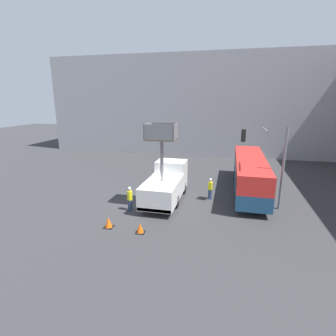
{
  "coord_description": "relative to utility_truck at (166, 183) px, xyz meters",
  "views": [
    {
      "loc": [
        5.85,
        -18.31,
        8.01
      ],
      "look_at": [
        0.99,
        1.97,
        2.56
      ],
      "focal_mm": 28.0,
      "sensor_mm": 36.0,
      "label": 1
    }
  ],
  "objects": [
    {
      "name": "ground_plane",
      "position": [
        -0.99,
        -1.24,
        -1.52
      ],
      "size": [
        120.0,
        120.0,
        0.0
      ],
      "primitive_type": "plane",
      "color": "#333335"
    },
    {
      "name": "traffic_cone_near_truck",
      "position": [
        -0.25,
        -5.63,
        -1.22
      ],
      "size": [
        0.56,
        0.56,
        0.64
      ],
      "color": "black",
      "rests_on": "ground_plane"
    },
    {
      "name": "road_worker_near_truck",
      "position": [
        -2.11,
        -2.58,
        -0.6
      ],
      "size": [
        0.38,
        0.38,
        1.85
      ],
      "rotation": [
        0.0,
        0.0,
        1.37
      ],
      "color": "navy",
      "rests_on": "ground_plane"
    },
    {
      "name": "building_backdrop_far",
      "position": [
        -0.99,
        23.3,
        5.67
      ],
      "size": [
        44.0,
        10.0,
        14.39
      ],
      "color": "#9E9EA3",
      "rests_on": "ground_plane"
    },
    {
      "name": "traffic_cone_mid_road",
      "position": [
        -2.47,
        -5.43,
        -1.19
      ],
      "size": [
        0.61,
        0.61,
        0.7
      ],
      "color": "black",
      "rests_on": "ground_plane"
    },
    {
      "name": "city_bus",
      "position": [
        6.71,
        4.09,
        0.29
      ],
      "size": [
        2.51,
        12.32,
        3.05
      ],
      "rotation": [
        0.0,
        0.0,
        1.5
      ],
      "color": "navy",
      "rests_on": "ground_plane"
    },
    {
      "name": "traffic_light_pole",
      "position": [
        7.67,
        0.32,
        2.65
      ],
      "size": [
        3.2,
        2.94,
        6.22
      ],
      "color": "slate",
      "rests_on": "ground_plane"
    },
    {
      "name": "road_worker_directing",
      "position": [
        3.48,
        1.18,
        -0.64
      ],
      "size": [
        0.38,
        0.38,
        1.78
      ],
      "rotation": [
        0.0,
        0.0,
        3.34
      ],
      "color": "navy",
      "rests_on": "ground_plane"
    },
    {
      "name": "utility_truck",
      "position": [
        0.0,
        0.0,
        0.0
      ],
      "size": [
        2.52,
        6.54,
        6.35
      ],
      "color": "silver",
      "rests_on": "ground_plane"
    }
  ]
}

